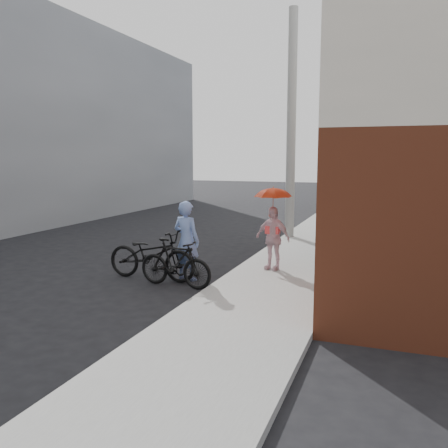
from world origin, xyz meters
The scene contains 11 objects.
ground centered at (0.00, 0.00, 0.00)m, with size 80.00×80.00×0.00m, color black.
sidewalk centered at (2.10, 2.00, 0.06)m, with size 2.20×24.00×0.12m, color gray.
curb centered at (0.94, 2.00, 0.06)m, with size 0.12×24.00×0.12m, color #9E9E99.
utility_pole centered at (1.10, 6.00, 3.50)m, with size 0.28×0.28×7.00m, color #9E9E99.
officer centered at (0.09, 0.46, 0.85)m, with size 0.62×0.41×1.69m, color #6F89C7.
bike_left centered at (-0.61, 0.21, 0.54)m, with size 0.72×2.06×1.08m, color black.
bike_right centered at (0.12, -0.14, 0.49)m, with size 0.46×1.63×0.98m, color black.
kimono_woman centered at (1.69, 1.54, 0.82)m, with size 0.82×0.34×1.41m, color beige.
parasol centered at (1.69, 1.54, 1.87)m, with size 0.79×0.79×0.69m, color red.
planter centered at (2.89, 2.87, 0.22)m, with size 0.40×0.40×0.21m, color black.
potted_plant centered at (2.89, 2.87, 0.64)m, with size 0.57×0.49×0.63m, color #265723.
Camera 1 is at (4.24, -8.54, 2.61)m, focal length 38.00 mm.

